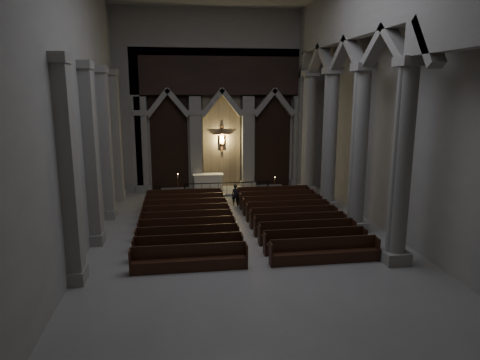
{
  "coord_description": "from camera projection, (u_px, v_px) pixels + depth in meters",
  "views": [
    {
      "loc": [
        -2.99,
        -17.63,
        6.83
      ],
      "look_at": [
        0.01,
        3.0,
        2.42
      ],
      "focal_mm": 32.0,
      "sensor_mm": 36.0,
      "label": 1
    }
  ],
  "objects": [
    {
      "name": "room",
      "position": [
        250.0,
        70.0,
        17.33
      ],
      "size": [
        24.0,
        24.1,
        12.0
      ],
      "color": "gray",
      "rests_on": "ground"
    },
    {
      "name": "sanctuary_wall",
      "position": [
        222.0,
        93.0,
        28.7
      ],
      "size": [
        14.0,
        0.77,
        12.0
      ],
      "color": "gray",
      "rests_on": "ground"
    },
    {
      "name": "right_arcade",
      "position": [
        365.0,
        67.0,
        19.34
      ],
      "size": [
        1.0,
        24.0,
        12.0
      ],
      "color": "gray",
      "rests_on": "ground"
    },
    {
      "name": "left_pilasters",
      "position": [
        100.0,
        152.0,
        20.53
      ],
      "size": [
        0.6,
        13.0,
        8.03
      ],
      "color": "gray",
      "rests_on": "ground"
    },
    {
      "name": "sanctuary_step",
      "position": [
        224.0,
        191.0,
        29.15
      ],
      "size": [
        8.5,
        2.6,
        0.15
      ],
      "primitive_type": "cube",
      "color": "gray",
      "rests_on": "ground"
    },
    {
      "name": "altar",
      "position": [
        208.0,
        181.0,
        29.24
      ],
      "size": [
        2.07,
        0.83,
        1.05
      ],
      "color": "beige",
      "rests_on": "sanctuary_step"
    },
    {
      "name": "altar_rail",
      "position": [
        227.0,
        187.0,
        27.31
      ],
      "size": [
        5.43,
        0.09,
        1.07
      ],
      "color": "black",
      "rests_on": "ground"
    },
    {
      "name": "candle_stand_left",
      "position": [
        178.0,
        191.0,
        27.68
      ],
      "size": [
        0.26,
        0.26,
        1.56
      ],
      "color": "olive",
      "rests_on": "ground"
    },
    {
      "name": "candle_stand_right",
      "position": [
        275.0,
        190.0,
        28.28
      ],
      "size": [
        0.21,
        0.21,
        1.22
      ],
      "color": "olive",
      "rests_on": "ground"
    },
    {
      "name": "pews",
      "position": [
        241.0,
        222.0,
        21.39
      ],
      "size": [
        9.89,
        9.92,
        1.0
      ],
      "color": "black",
      "rests_on": "ground"
    },
    {
      "name": "worshipper",
      "position": [
        236.0,
        195.0,
        25.57
      ],
      "size": [
        0.53,
        0.4,
        1.3
      ],
      "primitive_type": "imported",
      "rotation": [
        0.0,
        0.0,
        -0.21
      ],
      "color": "black",
      "rests_on": "ground"
    }
  ]
}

